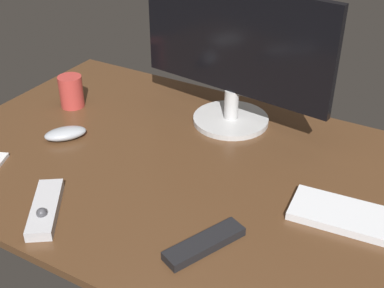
{
  "coord_description": "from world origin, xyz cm",
  "views": [
    {
      "loc": [
        47.66,
        -88.95,
        72.17
      ],
      "look_at": [
        -3.83,
        1.1,
        8.0
      ],
      "focal_mm": 47.26,
      "sensor_mm": 36.0,
      "label": 1
    }
  ],
  "objects_px": {
    "tv_remote": "(205,243)",
    "coffee_mug": "(71,91)",
    "monitor": "(234,56)",
    "computer_mouse": "(65,134)",
    "keyboard": "(380,225)",
    "media_remote": "(45,209)"
  },
  "relations": [
    {
      "from": "tv_remote",
      "to": "coffee_mug",
      "type": "xyz_separation_m",
      "value": [
        -0.63,
        0.34,
        0.04
      ]
    },
    {
      "from": "monitor",
      "to": "computer_mouse",
      "type": "bearing_deg",
      "value": -131.69
    },
    {
      "from": "coffee_mug",
      "to": "keyboard",
      "type": "bearing_deg",
      "value": -6.65
    },
    {
      "from": "tv_remote",
      "to": "monitor",
      "type": "bearing_deg",
      "value": 44.06
    },
    {
      "from": "media_remote",
      "to": "tv_remote",
      "type": "relative_size",
      "value": 1.03
    },
    {
      "from": "keyboard",
      "to": "coffee_mug",
      "type": "relative_size",
      "value": 3.9
    },
    {
      "from": "keyboard",
      "to": "computer_mouse",
      "type": "distance_m",
      "value": 0.81
    },
    {
      "from": "keyboard",
      "to": "computer_mouse",
      "type": "bearing_deg",
      "value": 178.51
    },
    {
      "from": "keyboard",
      "to": "coffee_mug",
      "type": "height_order",
      "value": "coffee_mug"
    },
    {
      "from": "computer_mouse",
      "to": "media_remote",
      "type": "height_order",
      "value": "media_remote"
    },
    {
      "from": "media_remote",
      "to": "tv_remote",
      "type": "distance_m",
      "value": 0.36
    },
    {
      "from": "monitor",
      "to": "coffee_mug",
      "type": "distance_m",
      "value": 0.5
    },
    {
      "from": "media_remote",
      "to": "computer_mouse",
      "type": "bearing_deg",
      "value": 179.33
    },
    {
      "from": "tv_remote",
      "to": "keyboard",
      "type": "bearing_deg",
      "value": -27.68
    },
    {
      "from": "tv_remote",
      "to": "media_remote",
      "type": "bearing_deg",
      "value": 126.44
    },
    {
      "from": "computer_mouse",
      "to": "coffee_mug",
      "type": "bearing_deg",
      "value": 74.59
    },
    {
      "from": "keyboard",
      "to": "media_remote",
      "type": "distance_m",
      "value": 0.71
    },
    {
      "from": "computer_mouse",
      "to": "monitor",
      "type": "bearing_deg",
      "value": -9.61
    },
    {
      "from": "keyboard",
      "to": "media_remote",
      "type": "xyz_separation_m",
      "value": [
        -0.64,
        -0.31,
        0.0
      ]
    },
    {
      "from": "monitor",
      "to": "keyboard",
      "type": "distance_m",
      "value": 0.57
    },
    {
      "from": "keyboard",
      "to": "tv_remote",
      "type": "distance_m",
      "value": 0.37
    },
    {
      "from": "monitor",
      "to": "tv_remote",
      "type": "height_order",
      "value": "monitor"
    }
  ]
}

